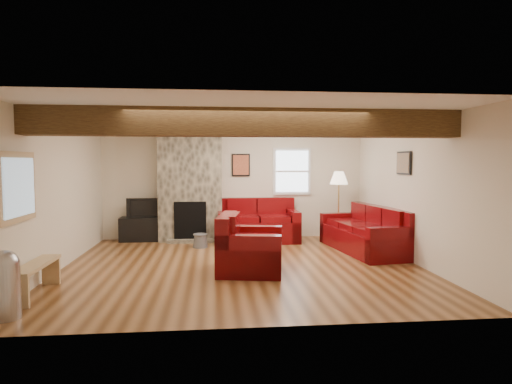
% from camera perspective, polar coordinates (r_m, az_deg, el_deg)
% --- Properties ---
extents(room, '(8.00, 8.00, 8.00)m').
position_cam_1_polar(room, '(7.22, -1.85, -0.10)').
color(room, '#5A3517').
rests_on(room, ground).
extents(floor, '(6.00, 6.00, 0.00)m').
position_cam_1_polar(floor, '(7.41, -1.83, -9.78)').
color(floor, '#5A3517').
rests_on(floor, ground).
extents(oak_beam, '(6.00, 0.36, 0.38)m').
position_cam_1_polar(oak_beam, '(5.98, -1.07, 9.23)').
color(oak_beam, black).
rests_on(oak_beam, room).
extents(chimney_breast, '(1.40, 0.67, 2.50)m').
position_cam_1_polar(chimney_breast, '(9.70, -8.74, 0.73)').
color(chimney_breast, '#3D382F').
rests_on(chimney_breast, floor).
extents(back_window, '(0.90, 0.08, 1.10)m').
position_cam_1_polar(back_window, '(10.06, 4.81, 2.76)').
color(back_window, white).
rests_on(back_window, room).
extents(hatch_window, '(0.08, 1.00, 0.90)m').
position_cam_1_polar(hatch_window, '(6.21, -29.22, 0.58)').
color(hatch_window, tan).
rests_on(hatch_window, room).
extents(ceiling_dome, '(0.40, 0.40, 0.18)m').
position_cam_1_polar(ceiling_dome, '(8.23, 4.05, 8.70)').
color(ceiling_dome, white).
rests_on(ceiling_dome, room).
extents(artwork_back, '(0.42, 0.06, 0.52)m').
position_cam_1_polar(artwork_back, '(9.91, -2.03, 3.62)').
color(artwork_back, black).
rests_on(artwork_back, room).
extents(artwork_right, '(0.06, 0.55, 0.42)m').
position_cam_1_polar(artwork_right, '(8.23, 19.06, 3.68)').
color(artwork_right, black).
rests_on(artwork_right, room).
extents(sofa_three, '(1.25, 2.38, 0.88)m').
position_cam_1_polar(sofa_three, '(8.76, 14.19, -4.82)').
color(sofa_three, '#430408').
rests_on(sofa_three, floor).
extents(loveseat, '(1.78, 1.04, 0.94)m').
position_cam_1_polar(loveseat, '(9.55, 0.25, -3.79)').
color(loveseat, '#430408').
rests_on(loveseat, floor).
extents(armchair_red, '(1.17, 1.29, 0.92)m').
position_cam_1_polar(armchair_red, '(6.95, -0.71, -6.83)').
color(armchair_red, '#430408').
rests_on(armchair_red, floor).
extents(coffee_table, '(0.89, 0.89, 0.46)m').
position_cam_1_polar(coffee_table, '(8.51, 0.40, -6.48)').
color(coffee_table, '#412615').
rests_on(coffee_table, floor).
extents(tv_cabinet, '(1.07, 0.43, 0.53)m').
position_cam_1_polar(tv_cabinet, '(9.95, -14.62, -4.79)').
color(tv_cabinet, black).
rests_on(tv_cabinet, floor).
extents(television, '(0.75, 0.10, 0.43)m').
position_cam_1_polar(television, '(9.89, -14.67, -2.02)').
color(television, black).
rests_on(television, tv_cabinet).
extents(floor_lamp, '(0.40, 0.40, 1.56)m').
position_cam_1_polar(floor_lamp, '(9.58, 10.99, 1.35)').
color(floor_lamp, tan).
rests_on(floor_lamp, floor).
extents(pine_bench, '(0.27, 1.14, 0.43)m').
position_cam_1_polar(pine_bench, '(6.47, -27.26, -10.33)').
color(pine_bench, tan).
rests_on(pine_bench, floor).
extents(pedal_bin, '(0.40, 0.40, 0.78)m').
position_cam_1_polar(pedal_bin, '(5.66, -30.45, -10.60)').
color(pedal_bin, '#ABABB0').
rests_on(pedal_bin, floor).
extents(coal_bucket, '(0.31, 0.31, 0.29)m').
position_cam_1_polar(coal_bucket, '(8.98, -7.43, -6.42)').
color(coal_bucket, slate).
rests_on(coal_bucket, floor).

